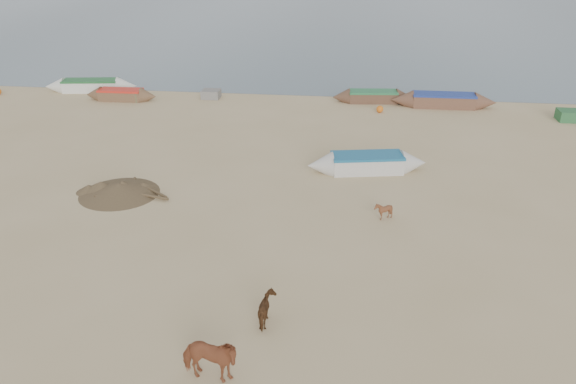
{
  "coord_description": "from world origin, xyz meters",
  "views": [
    {
      "loc": [
        2.42,
        -16.13,
        10.49
      ],
      "look_at": [
        0.0,
        4.0,
        1.0
      ],
      "focal_mm": 35.0,
      "sensor_mm": 36.0,
      "label": 1
    }
  ],
  "objects_px": {
    "calf_front": "(383,211)",
    "cow_adult": "(209,360)",
    "near_canoe": "(367,163)",
    "calf_right": "(268,310)"
  },
  "relations": [
    {
      "from": "calf_front",
      "to": "cow_adult",
      "type": "bearing_deg",
      "value": -15.58
    },
    {
      "from": "calf_front",
      "to": "calf_right",
      "type": "bearing_deg",
      "value": -16.21
    },
    {
      "from": "near_canoe",
      "to": "cow_adult",
      "type": "bearing_deg",
      "value": -116.66
    },
    {
      "from": "calf_front",
      "to": "near_canoe",
      "type": "height_order",
      "value": "near_canoe"
    },
    {
      "from": "calf_front",
      "to": "near_canoe",
      "type": "distance_m",
      "value": 4.9
    },
    {
      "from": "calf_right",
      "to": "near_canoe",
      "type": "xyz_separation_m",
      "value": [
        2.94,
        11.87,
        -0.03
      ]
    },
    {
      "from": "calf_front",
      "to": "calf_right",
      "type": "relative_size",
      "value": 0.83
    },
    {
      "from": "cow_adult",
      "to": "calf_front",
      "type": "bearing_deg",
      "value": -19.97
    },
    {
      "from": "cow_adult",
      "to": "near_canoe",
      "type": "xyz_separation_m",
      "value": [
        4.06,
        14.34,
        -0.24
      ]
    },
    {
      "from": "calf_front",
      "to": "near_canoe",
      "type": "bearing_deg",
      "value": -162.15
    }
  ]
}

